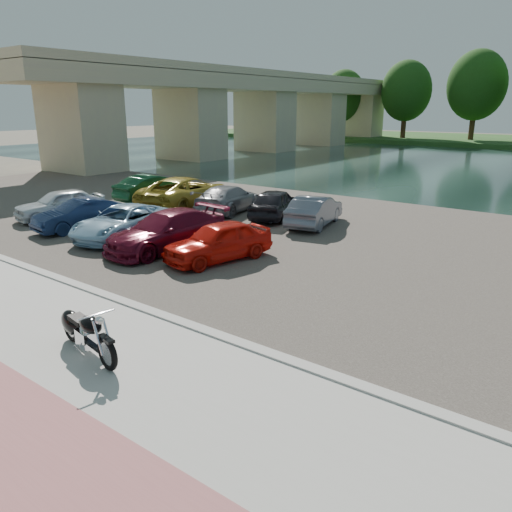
{
  "coord_description": "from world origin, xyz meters",
  "views": [
    {
      "loc": [
        7.03,
        -5.43,
        4.93
      ],
      "look_at": [
        -0.72,
        4.69,
        1.1
      ],
      "focal_mm": 35.0,
      "sensor_mm": 36.0,
      "label": 1
    }
  ],
  "objects_px": {
    "car_0": "(60,204)",
    "car_2": "(123,222)",
    "motorcycle": "(83,330)",
    "car_1": "(80,215)"
  },
  "relations": [
    {
      "from": "car_0",
      "to": "car_1",
      "type": "bearing_deg",
      "value": -1.93
    },
    {
      "from": "car_0",
      "to": "car_1",
      "type": "distance_m",
      "value": 2.61
    },
    {
      "from": "car_0",
      "to": "car_2",
      "type": "bearing_deg",
      "value": 7.43
    },
    {
      "from": "car_2",
      "to": "car_1",
      "type": "bearing_deg",
      "value": 172.95
    },
    {
      "from": "car_0",
      "to": "car_1",
      "type": "xyz_separation_m",
      "value": [
        2.52,
        -0.67,
        -0.05
      ]
    },
    {
      "from": "car_0",
      "to": "car_2",
      "type": "relative_size",
      "value": 0.88
    },
    {
      "from": "motorcycle",
      "to": "car_2",
      "type": "height_order",
      "value": "car_2"
    },
    {
      "from": "motorcycle",
      "to": "car_2",
      "type": "xyz_separation_m",
      "value": [
        -7.04,
        6.54,
        0.1
      ]
    },
    {
      "from": "car_0",
      "to": "car_2",
      "type": "xyz_separation_m",
      "value": [
        5.0,
        -0.48,
        -0.05
      ]
    },
    {
      "from": "car_1",
      "to": "car_2",
      "type": "bearing_deg",
      "value": 11.56
    }
  ]
}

